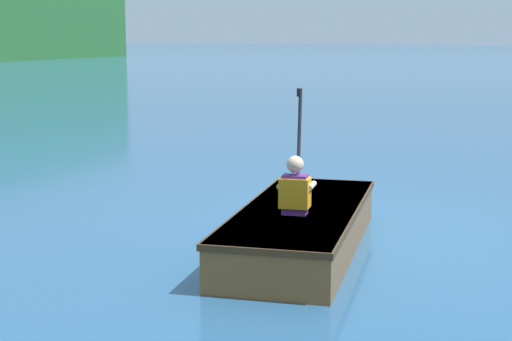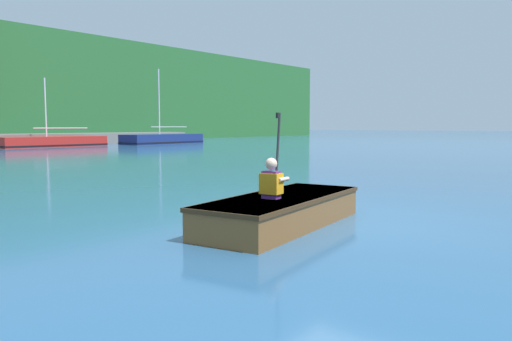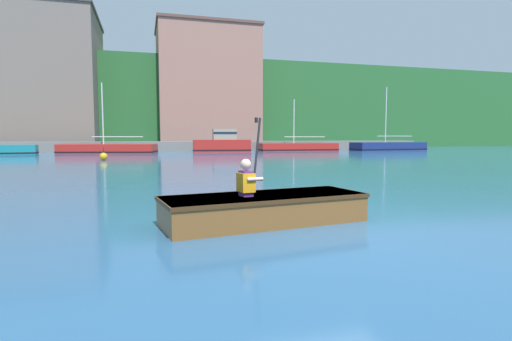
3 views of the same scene
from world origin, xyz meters
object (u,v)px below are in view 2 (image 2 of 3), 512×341
moored_boat_dock_center_far (52,142)px  rowboat_foreground (283,209)px  moored_boat_dock_center_near (163,139)px  person_paddler (272,180)px

moored_boat_dock_center_far → rowboat_foreground: bearing=-112.5°
moored_boat_dock_center_near → rowboat_foreground: size_ratio=2.23×
rowboat_foreground → person_paddler: bearing=-171.7°
moored_boat_dock_center_near → rowboat_foreground: (-21.36, -28.34, -0.13)m
moored_boat_dock_center_near → moored_boat_dock_center_far: 9.15m
moored_boat_dock_center_far → moored_boat_dock_center_near: bearing=-9.2°
person_paddler → moored_boat_dock_center_near: bearing=52.6°
moored_boat_dock_center_far → rowboat_foreground: (-12.33, -29.80, -0.09)m
moored_boat_dock_center_near → person_paddler: (-21.72, -28.39, 0.34)m
moored_boat_dock_center_far → person_paddler: size_ratio=6.21×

